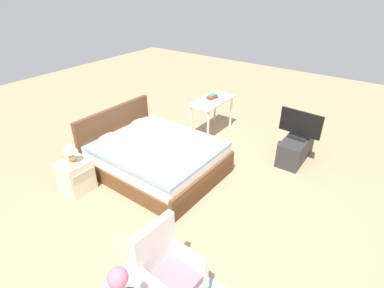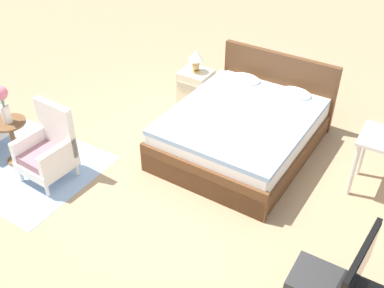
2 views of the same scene
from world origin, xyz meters
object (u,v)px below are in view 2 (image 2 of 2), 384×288
Objects in this scene: table_lamp at (196,58)px; nightstand at (196,88)px; flower_vase at (2,101)px; armchair_by_window_right at (49,150)px; bed at (245,129)px; tv_flatscreen at (357,270)px; side_table at (13,137)px.

nightstand is at bearing -90.00° from table_lamp.
flower_vase is 0.90× the size of nightstand.
armchair_by_window_right is 2.79× the size of table_lamp.
bed is 6.46× the size of table_lamp.
tv_flatscreen is at bearing -1.62° from flower_vase.
armchair_by_window_right is 1.58× the size of side_table.
nightstand is at bearing 76.29° from armchair_by_window_right.
armchair_by_window_right is at bearing -103.71° from nightstand.
nightstand is (0.57, 2.36, -0.12)m from armchair_by_window_right.
armchair_by_window_right is 2.45m from table_lamp.
side_table is 1.76× the size of table_lamp.
bed is at bearing 37.16° from side_table.
nightstand is (1.17, 2.38, -0.61)m from flower_vase.
armchair_by_window_right is 1.93× the size of flower_vase.
table_lamp is (1.17, 2.38, -0.13)m from flower_vase.
side_table is 1.10× the size of nightstand.
table_lamp is (-1.12, 0.64, 0.45)m from bed.
armchair_by_window_right is at bearing 2.01° from flower_vase.
side_table is at bearing -116.19° from table_lamp.
table_lamp is at bearing 90.00° from nightstand.
nightstand is 1.61× the size of table_lamp.
flower_vase reaches higher than side_table.
armchair_by_window_right is 3.55m from tv_flatscreen.
tv_flatscreen is at bearing -1.62° from side_table.
nightstand is (-1.12, 0.64, -0.03)m from bed.
bed is 2.64m from tv_flatscreen.
bed reaches higher than nightstand.
side_table is 0.51m from flower_vase.
side_table is 2.68m from table_lamp.
flower_vase is at bearing -14.04° from side_table.
table_lamp is (0.00, 0.00, 0.48)m from nightstand.
table_lamp is at bearing 139.83° from tv_flatscreen.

